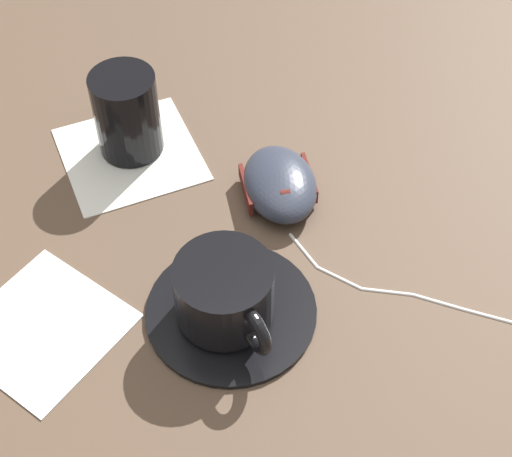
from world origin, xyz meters
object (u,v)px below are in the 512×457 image
Objects in this scene: coffee_cup at (225,293)px; drinking_glass at (127,114)px; computer_mouse at (278,181)px; saucer at (231,310)px.

drinking_glass is at bearing -86.82° from coffee_cup.
coffee_cup is 0.15m from computer_mouse.
drinking_glass is (0.01, -0.23, 0.01)m from coffee_cup.
drinking_glass is (0.11, -0.12, 0.03)m from computer_mouse.
coffee_cup is at bearing 93.18° from drinking_glass.
saucer is at bearing 49.95° from computer_mouse.
drinking_glass reaches higher than computer_mouse.
saucer is at bearing -146.33° from coffee_cup.
saucer is 1.34× the size of coffee_cup.
coffee_cup is 1.24× the size of drinking_glass.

